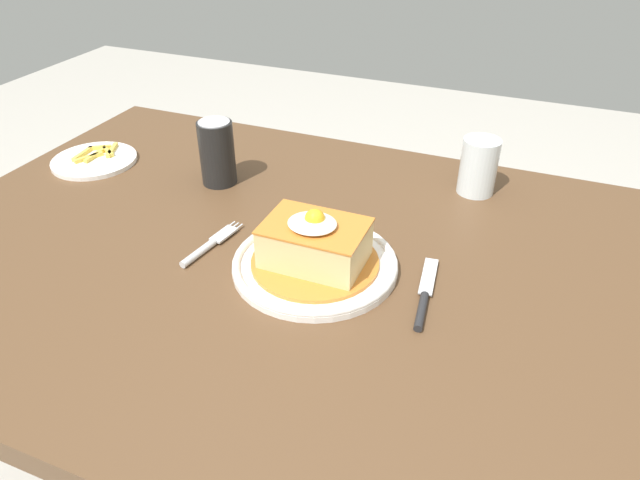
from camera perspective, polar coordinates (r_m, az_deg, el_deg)
dining_table at (r=0.99m, az=-3.77°, el=-6.01°), size 1.24×0.89×0.72m
main_plate at (r=0.88m, az=-0.49°, el=-2.35°), size 0.25×0.25×0.02m
sandwich_meal at (r=0.86m, az=-0.52°, el=-0.48°), size 0.19×0.19×0.09m
fork at (r=0.94m, az=-11.08°, el=-0.64°), size 0.04×0.14×0.01m
knife at (r=0.83m, az=10.17°, el=-5.90°), size 0.03×0.17×0.01m
soda_can at (r=1.11m, az=-10.11°, el=8.46°), size 0.07×0.07×0.12m
drinking_glass at (r=1.11m, az=15.29°, el=6.68°), size 0.07×0.07×0.10m
side_plate_fries at (r=1.29m, az=-21.32°, el=7.37°), size 0.17×0.17×0.02m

